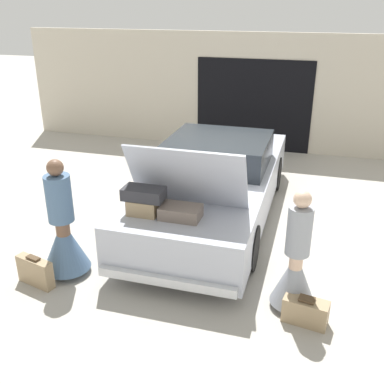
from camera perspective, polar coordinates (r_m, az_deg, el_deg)
ground_plane at (r=7.87m, az=2.76°, el=-3.00°), size 40.00×40.00×0.00m
garage_wall_back at (r=11.24m, az=7.91°, el=12.34°), size 12.00×0.14×2.80m
car at (r=7.63m, az=2.84°, el=1.14°), size 1.93×5.00×1.78m
person_left at (r=6.27m, az=-15.99°, el=-5.24°), size 0.64×0.64×1.65m
person_right at (r=5.53m, az=12.98°, el=-9.36°), size 0.55×0.55×1.55m
suitcase_beside_left_person at (r=6.33m, az=-19.27°, el=-9.51°), size 0.56×0.27×0.42m
suitcase_beside_right_person at (r=5.54m, az=14.20°, el=-14.47°), size 0.54×0.30×0.34m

